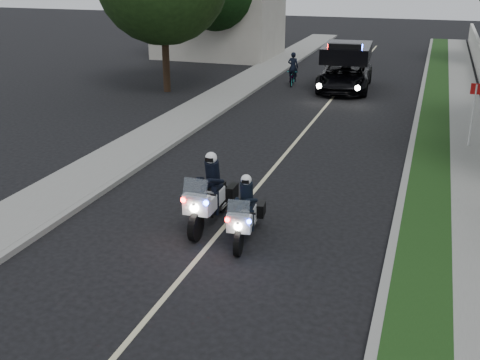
# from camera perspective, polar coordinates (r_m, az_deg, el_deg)

# --- Properties ---
(ground) EXTENTS (120.00, 120.00, 0.00)m
(ground) POSITION_cam_1_polar(r_m,az_deg,el_deg) (14.56, -1.33, -4.40)
(ground) COLOR black
(ground) RESTS_ON ground
(curb_right) EXTENTS (0.20, 60.00, 0.15)m
(curb_right) POSITION_cam_1_polar(r_m,az_deg,el_deg) (23.19, 16.98, 4.60)
(curb_right) COLOR gray
(curb_right) RESTS_ON ground
(grass_verge) EXTENTS (1.20, 60.00, 0.16)m
(grass_verge) POSITION_cam_1_polar(r_m,az_deg,el_deg) (23.19, 18.71, 4.41)
(grass_verge) COLOR #193814
(grass_verge) RESTS_ON ground
(sidewalk_right) EXTENTS (1.40, 60.00, 0.16)m
(sidewalk_right) POSITION_cam_1_polar(r_m,az_deg,el_deg) (23.24, 21.90, 4.03)
(sidewalk_right) COLOR gray
(sidewalk_right) RESTS_ON ground
(curb_left) EXTENTS (0.20, 60.00, 0.15)m
(curb_left) POSITION_cam_1_polar(r_m,az_deg,el_deg) (24.75, -2.36, 6.49)
(curb_left) COLOR gray
(curb_left) RESTS_ON ground
(sidewalk_left) EXTENTS (2.00, 60.00, 0.16)m
(sidewalk_left) POSITION_cam_1_polar(r_m,az_deg,el_deg) (25.15, -4.72, 6.68)
(sidewalk_left) COLOR gray
(sidewalk_left) RESTS_ON ground
(building_far) EXTENTS (8.00, 6.00, 7.00)m
(building_far) POSITION_cam_1_polar(r_m,az_deg,el_deg) (41.11, -2.15, 17.08)
(building_far) COLOR #A8A396
(building_far) RESTS_ON ground
(lane_marking) EXTENTS (0.12, 50.00, 0.01)m
(lane_marking) POSITION_cam_1_polar(r_m,az_deg,el_deg) (23.65, 7.00, 5.49)
(lane_marking) COLOR #BFB78C
(lane_marking) RESTS_ON ground
(police_moto_left) EXTENTS (0.80, 2.22, 1.88)m
(police_moto_left) POSITION_cam_1_polar(r_m,az_deg,el_deg) (14.57, -3.00, -4.41)
(police_moto_left) COLOR white
(police_moto_left) RESTS_ON ground
(police_moto_right) EXTENTS (0.91, 1.97, 1.61)m
(police_moto_right) POSITION_cam_1_polar(r_m,az_deg,el_deg) (13.78, 0.49, -5.93)
(police_moto_right) COLOR silver
(police_moto_right) RESTS_ON ground
(police_suv) EXTENTS (2.88, 5.64, 2.67)m
(police_suv) POSITION_cam_1_polar(r_m,az_deg,el_deg) (30.68, 10.34, 8.86)
(police_suv) COLOR black
(police_suv) RESTS_ON ground
(bicycle) EXTENTS (0.73, 1.61, 0.82)m
(bicycle) POSITION_cam_1_polar(r_m,az_deg,el_deg) (31.50, 5.25, 9.41)
(bicycle) COLOR black
(bicycle) RESTS_ON ground
(cyclist) EXTENTS (0.57, 0.38, 1.57)m
(cyclist) POSITION_cam_1_polar(r_m,az_deg,el_deg) (31.50, 5.25, 9.41)
(cyclist) COLOR black
(cyclist) RESTS_ON ground
(sign_post) EXTENTS (0.40, 0.40, 2.44)m
(sign_post) POSITION_cam_1_polar(r_m,az_deg,el_deg) (21.84, 21.74, 2.82)
(sign_post) COLOR #B80D2B
(sign_post) RESTS_ON ground
(tree_left_near) EXTENTS (7.83, 7.83, 10.86)m
(tree_left_near) POSITION_cam_1_polar(r_m,az_deg,el_deg) (30.03, -7.26, 8.77)
(tree_left_near) COLOR #1C3913
(tree_left_near) RESTS_ON ground
(tree_left_far) EXTENTS (5.66, 5.66, 9.07)m
(tree_left_far) POSITION_cam_1_polar(r_m,az_deg,el_deg) (39.10, -2.10, 11.72)
(tree_left_far) COLOR black
(tree_left_far) RESTS_ON ground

